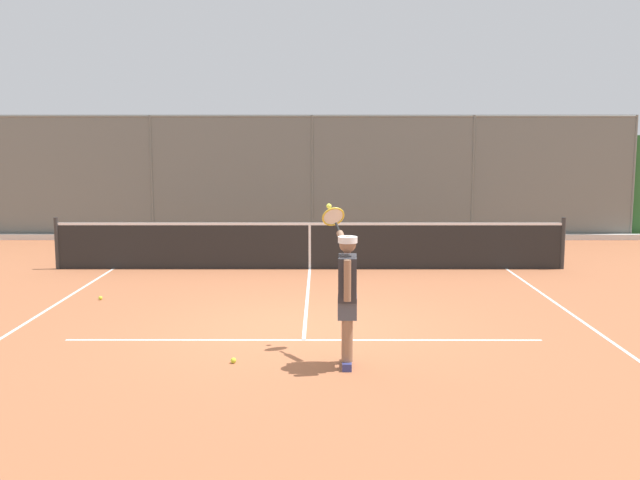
{
  "coord_description": "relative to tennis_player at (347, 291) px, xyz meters",
  "views": [
    {
      "loc": [
        -0.23,
        9.96,
        2.64
      ],
      "look_at": [
        -0.22,
        -1.6,
        1.05
      ],
      "focal_mm": 40.84,
      "sensor_mm": 36.0,
      "label": 1
    }
  ],
  "objects": [
    {
      "name": "fence_backdrop",
      "position": [
        0.53,
        -11.75,
        0.49
      ],
      "size": [
        20.15,
        1.37,
        3.3
      ],
      "color": "slate",
      "rests_on": "ground"
    },
    {
      "name": "tennis_ball_by_sideline",
      "position": [
        3.98,
        -3.54,
        -0.86
      ],
      "size": [
        0.07,
        0.07,
        0.07
      ],
      "primitive_type": "sphere",
      "color": "#CCDB33",
      "rests_on": "ground"
    },
    {
      "name": "tennis_ball_near_baseline",
      "position": [
        1.35,
        -0.07,
        -0.86
      ],
      "size": [
        0.07,
        0.07,
        0.07
      ],
      "primitive_type": "sphere",
      "color": "#CCDB33",
      "rests_on": "ground"
    },
    {
      "name": "court_line_markings",
      "position": [
        0.53,
        -0.78,
        -0.89
      ],
      "size": [
        8.19,
        9.89,
        0.01
      ],
      "color": "white",
      "rests_on": "ground"
    },
    {
      "name": "tennis_player",
      "position": [
        0.0,
        0.0,
        0.0
      ],
      "size": [
        0.44,
        1.34,
        1.83
      ],
      "rotation": [
        0.0,
        0.0,
        -1.61
      ],
      "color": "navy",
      "rests_on": "ground"
    },
    {
      "name": "ground_plane",
      "position": [
        0.53,
        -1.64,
        -0.89
      ],
      "size": [
        60.0,
        60.0,
        0.0
      ],
      "primitive_type": "plane",
      "color": "#A8603D"
    },
    {
      "name": "tennis_net",
      "position": [
        0.53,
        -6.5,
        -0.4
      ],
      "size": [
        10.52,
        0.09,
        1.07
      ],
      "color": "#2D2D2D",
      "rests_on": "ground"
    }
  ]
}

